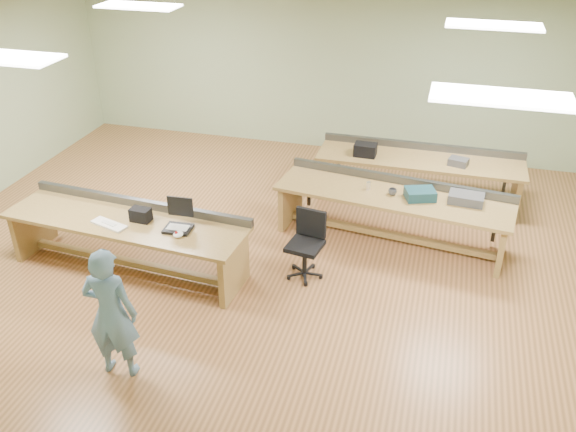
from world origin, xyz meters
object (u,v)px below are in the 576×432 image
object	(u,v)px
workbench_mid	(393,205)
task_chair	(306,253)
drinks_can	(368,186)
laptop_base	(178,229)
workbench_front	(128,231)
workbench_back	(419,168)
camera_bag	(141,215)
parts_bin_grey	(466,198)
person	(111,313)
mug	(392,192)
parts_bin_teal	(420,194)

from	to	relation	value
workbench_mid	task_chair	bearing A→B (deg)	-121.48
task_chair	drinks_can	distance (m)	1.44
laptop_base	workbench_mid	bearing A→B (deg)	32.04
workbench_front	task_chair	size ratio (longest dim) A/B	3.68
workbench_back	camera_bag	bearing A→B (deg)	-137.68
parts_bin_grey	workbench_back	bearing A→B (deg)	117.60
parts_bin_grey	drinks_can	size ratio (longest dim) A/B	4.07
workbench_front	person	bearing A→B (deg)	-61.42
person	mug	xyz separation A→B (m)	(2.43, 3.41, 0.03)
workbench_mid	camera_bag	distance (m)	3.47
person	parts_bin_grey	bearing A→B (deg)	-140.42
workbench_mid	mug	bearing A→B (deg)	-98.34
person	parts_bin_grey	distance (m)	4.86
laptop_base	task_chair	bearing A→B (deg)	16.72
workbench_mid	camera_bag	bearing A→B (deg)	-144.26
workbench_mid	parts_bin_grey	size ratio (longest dim) A/B	7.30
mug	workbench_back	bearing A→B (deg)	79.08
task_chair	workbench_mid	bearing A→B (deg)	59.98
workbench_mid	mug	size ratio (longest dim) A/B	28.80
laptop_base	parts_bin_grey	world-z (taller)	parts_bin_grey
workbench_mid	workbench_back	bearing A→B (deg)	86.79
workbench_front	parts_bin_grey	world-z (taller)	parts_bin_grey
drinks_can	workbench_front	bearing A→B (deg)	-149.98
workbench_back	parts_bin_grey	world-z (taller)	parts_bin_grey
person	camera_bag	size ratio (longest dim) A/B	5.95
laptop_base	camera_bag	xyz separation A→B (m)	(-0.56, 0.09, 0.07)
workbench_back	parts_bin_teal	xyz separation A→B (m)	(0.11, -1.42, 0.26)
parts_bin_teal	drinks_can	xyz separation A→B (m)	(-0.73, 0.09, -0.01)
laptop_base	task_chair	world-z (taller)	task_chair
parts_bin_teal	workbench_back	bearing A→B (deg)	94.22
drinks_can	workbench_mid	bearing A→B (deg)	-4.68
workbench_mid	person	xyz separation A→B (m)	(-2.45, -3.46, 0.20)
workbench_mid	workbench_back	world-z (taller)	same
camera_bag	task_chair	bearing A→B (deg)	15.67
workbench_front	task_chair	world-z (taller)	task_chair
laptop_base	workbench_front	bearing A→B (deg)	170.97
task_chair	parts_bin_grey	xyz separation A→B (m)	(1.94, 1.18, 0.48)
workbench_mid	drinks_can	size ratio (longest dim) A/B	29.70
person	parts_bin_teal	distance (m)	4.41
workbench_mid	mug	xyz separation A→B (m)	(-0.01, -0.05, 0.23)
workbench_mid	laptop_base	xyz separation A→B (m)	(-2.49, -1.73, 0.20)
camera_bag	task_chair	xyz separation A→B (m)	(2.08, 0.45, -0.51)
person	parts_bin_teal	xyz separation A→B (m)	(2.81, 3.40, 0.06)
workbench_front	person	xyz separation A→B (m)	(0.82, -1.82, 0.20)
workbench_back	workbench_mid	bearing A→B (deg)	-100.62
parts_bin_teal	mug	distance (m)	0.38
workbench_mid	laptop_base	distance (m)	3.04
workbench_back	mug	size ratio (longest dim) A/B	27.40
task_chair	drinks_can	world-z (taller)	task_chair
workbench_back	task_chair	bearing A→B (deg)	-115.47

